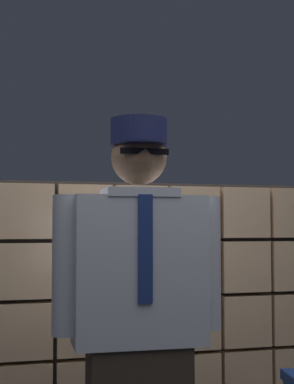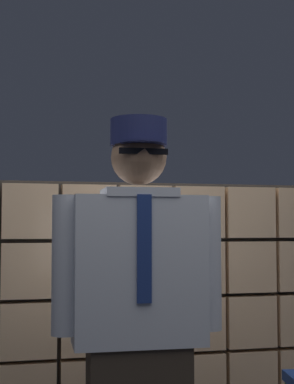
{
  "view_description": "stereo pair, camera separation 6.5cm",
  "coord_description": "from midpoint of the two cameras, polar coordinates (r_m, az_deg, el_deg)",
  "views": [
    {
      "loc": [
        -0.77,
        -1.69,
        1.3
      ],
      "look_at": [
        -0.17,
        0.56,
        1.44
      ],
      "focal_mm": 53.54,
      "sensor_mm": 36.0,
      "label": 1
    },
    {
      "loc": [
        -0.71,
        -1.7,
        1.3
      ],
      "look_at": [
        -0.17,
        0.56,
        1.44
      ],
      "focal_mm": 53.54,
      "sensor_mm": 36.0,
      "label": 2
    }
  ],
  "objects": [
    {
      "name": "standing_person",
      "position": [
        2.33,
        -0.03,
        -13.24
      ],
      "size": [
        0.69,
        0.29,
        1.73
      ],
      "rotation": [
        0.0,
        0.0,
        -0.03
      ],
      "color": "#382D23",
      "rests_on": "ground"
    },
    {
      "name": "glass_block_wall",
      "position": [
        3.2,
        0.31,
        -13.14
      ],
      "size": [
        2.18,
        0.1,
        1.56
      ],
      "color": "#E0B78C",
      "rests_on": "ground"
    }
  ]
}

